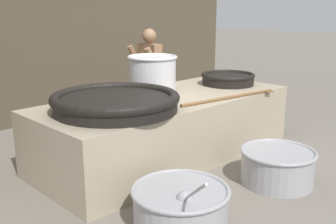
{
  "coord_description": "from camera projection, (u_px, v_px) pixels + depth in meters",
  "views": [
    {
      "loc": [
        -3.54,
        -3.57,
        1.92
      ],
      "look_at": [
        0.0,
        0.0,
        0.61
      ],
      "focal_mm": 42.0,
      "sensor_mm": 36.0,
      "label": 1
    }
  ],
  "objects": [
    {
      "name": "ground_plane",
      "position": [
        168.0,
        155.0,
        5.35
      ],
      "size": [
        60.0,
        60.0,
        0.0
      ],
      "primitive_type": "plane",
      "color": "slate"
    },
    {
      "name": "hearth_platform",
      "position": [
        168.0,
        127.0,
        5.25
      ],
      "size": [
        3.56,
        1.46,
        0.81
      ],
      "color": "tan",
      "rests_on": "ground_plane"
    },
    {
      "name": "giant_wok_far",
      "position": [
        228.0,
        78.0,
        5.99
      ],
      "size": [
        0.81,
        0.81,
        0.17
      ],
      "color": "black",
      "rests_on": "hearth_platform"
    },
    {
      "name": "giant_wok_near",
      "position": [
        116.0,
        101.0,
        4.42
      ],
      "size": [
        1.45,
        1.45,
        0.21
      ],
      "color": "black",
      "rests_on": "hearth_platform"
    },
    {
      "name": "cook",
      "position": [
        149.0,
        75.0,
        6.45
      ],
      "size": [
        0.41,
        0.62,
        1.63
      ],
      "rotation": [
        0.0,
        0.0,
        3.03
      ],
      "color": "#8C6647",
      "rests_on": "ground_plane"
    },
    {
      "name": "prep_bowl_meat",
      "position": [
        277.0,
        165.0,
        4.45
      ],
      "size": [
        0.85,
        0.85,
        0.39
      ],
      "color": "#9E9EA3",
      "rests_on": "ground_plane"
    },
    {
      "name": "prep_bowl_vegetables",
      "position": [
        181.0,
        204.0,
        3.59
      ],
      "size": [
        0.91,
        1.08,
        0.74
      ],
      "color": "#9E9EA3",
      "rests_on": "ground_plane"
    },
    {
      "name": "stirring_paddle",
      "position": [
        233.0,
        97.0,
        5.08
      ],
      "size": [
        1.58,
        0.31,
        0.04
      ],
      "rotation": [
        0.0,
        0.0,
        -0.15
      ],
      "color": "brown",
      "rests_on": "hearth_platform"
    },
    {
      "name": "back_wall",
      "position": [
        53.0,
        11.0,
        6.83
      ],
      "size": [
        8.78,
        0.24,
        3.79
      ],
      "primitive_type": "cube",
      "color": "#4C4233",
      "rests_on": "ground_plane"
    },
    {
      "name": "stock_pot",
      "position": [
        152.0,
        73.0,
        5.39
      ],
      "size": [
        0.69,
        0.69,
        0.51
      ],
      "color": "silver",
      "rests_on": "hearth_platform"
    }
  ]
}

